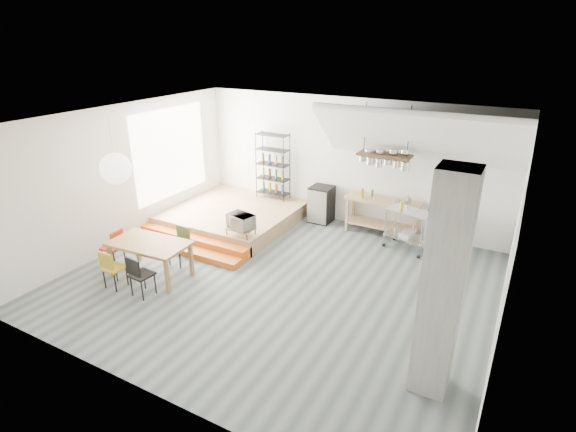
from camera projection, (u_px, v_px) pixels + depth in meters
The scene contains 26 objects.
floor at pixel (279, 280), 9.04m from camera, with size 8.00×8.00×0.00m, color #4A5355.
wall_back at pixel (347, 162), 11.27m from camera, with size 8.00×0.04×3.20m, color silver.
wall_left at pixel (126, 176), 10.21m from camera, with size 0.04×7.00×3.20m, color silver.
wall_right at pixel (511, 252), 6.65m from camera, with size 0.04×7.00×3.20m, color silver.
ceiling at pixel (277, 120), 7.82m from camera, with size 8.00×7.00×0.02m, color white.
slope_ceiling at pixel (418, 137), 9.62m from camera, with size 4.40×1.80×0.15m, color white.
window_pane at pixel (171, 153), 11.34m from camera, with size 0.02×2.50×2.20m, color white.
platform at pixel (234, 215), 11.70m from camera, with size 3.00×3.00×0.40m, color #95734A.
step_lower at pixel (184, 249), 10.16m from camera, with size 3.00×0.35×0.13m, color #D35D18.
step_upper at pixel (194, 241), 10.42m from camera, with size 3.00×0.35×0.27m, color #D35D18.
concrete_column at pixel (443, 287), 5.75m from camera, with size 0.50×0.50×3.20m, color slate.
kitchen_counter at pixel (382, 210), 10.87m from camera, with size 1.80×0.60×0.91m.
stove at pixel (441, 227), 10.31m from camera, with size 0.60×0.60×1.18m.
pot_rack at pixel (385, 158), 10.16m from camera, with size 1.20×0.50×1.43m.
wire_shelving at pixel (273, 165), 12.02m from camera, with size 0.88×0.38×1.80m.
microwave_shelf at pixel (241, 229), 10.06m from camera, with size 0.60×0.40×0.16m.
paper_lantern at pixel (116, 169), 8.62m from camera, with size 0.60×0.60×0.60m, color white.
dining_table at pixel (149, 246), 8.96m from camera, with size 1.63×0.98×0.75m.
chair_mustard at pixel (111, 266), 8.58m from camera, with size 0.37×0.37×0.80m.
chair_black at pixel (138, 273), 8.30m from camera, with size 0.41×0.41×0.84m.
chair_olive at pixel (181, 242), 9.54m from camera, with size 0.39×0.39×0.82m.
chair_red at pixel (114, 245), 9.41m from camera, with size 0.42×0.42×0.83m.
rolling_cart at pixel (408, 224), 10.10m from camera, with size 1.05×0.75×0.95m.
mini_fridge at pixel (321, 204), 11.70m from camera, with size 0.56×0.56×0.95m, color black.
microwave at pixel (241, 221), 9.99m from camera, with size 0.59×0.40×0.32m, color beige.
bowl at pixel (398, 202), 10.55m from camera, with size 0.20×0.20×0.05m, color silver.
Camera 1 is at (3.95, -6.81, 4.62)m, focal length 28.00 mm.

